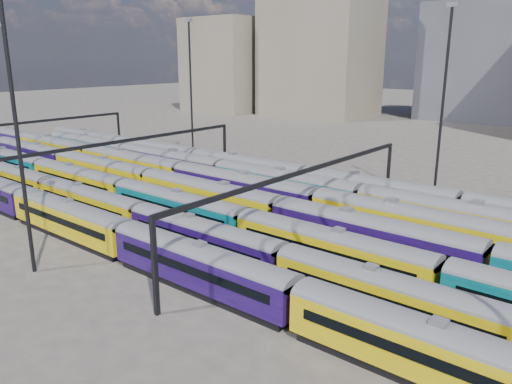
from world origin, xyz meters
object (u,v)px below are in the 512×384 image
Objects in this scene: rake_0 at (126,236)px; rake_1 at (90,200)px; rake_2 at (178,205)px; mast_2 at (15,119)px.

rake_1 is at bearing 160.26° from rake_0.
mast_2 is at bearing -92.63° from rake_2.
rake_2 is (10.06, 5.00, 0.14)m from rake_1.
mast_2 is (-0.78, -17.00, 11.35)m from rake_2.
rake_1 is 11.24m from rake_2.
rake_0 is at bearing -68.84° from rake_2.
mast_2 reaches higher than rake_2.
rake_0 is 1.24× the size of rake_1.
rake_0 is 10.72m from rake_2.
rake_0 is at bearing -19.74° from rake_1.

